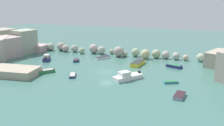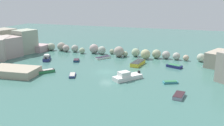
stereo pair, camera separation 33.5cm
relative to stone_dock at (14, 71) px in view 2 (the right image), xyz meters
The scene contains 16 objects.
cove_water 19.31m from the stone_dock, 25.03° to the left, with size 160.00×160.00×0.00m, color #3E6C63.
cliff_headland_left 22.07m from the stone_dock, 137.70° to the left, with size 20.59×21.60×6.65m.
rock_breakwater 27.77m from the stone_dock, 59.79° to the left, with size 45.15×4.75×2.80m.
stone_dock is the anchor object (origin of this frame).
moored_boat_0 13.14m from the stone_dock, 92.50° to the left, with size 3.31×4.40×1.41m.
moored_boat_1 12.39m from the stone_dock, 14.63° to the left, with size 2.32×3.34×0.47m.
moored_boat_2 31.94m from the stone_dock, ahead, with size 2.96×2.12×0.45m.
moored_boat_3 27.81m from the stone_dock, 35.26° to the left, with size 2.58×5.63×4.43m.
moored_boat_4 35.30m from the stone_dock, 28.03° to the left, with size 3.80×2.76×0.68m.
moored_boat_5 2.70m from the stone_dock, 122.72° to the left, with size 3.31×3.86×0.63m.
moored_boat_6 33.59m from the stone_dock, ahead, with size 1.88×3.31×0.60m.
moored_boat_7 23.60m from the stone_dock, 11.36° to the left, with size 5.38×6.02×1.74m.
moored_boat_8 6.43m from the stone_dock, 32.21° to the left, with size 3.39×3.66×0.69m.
moored_boat_9 22.98m from the stone_dock, 56.75° to the left, with size 3.39×4.11×0.58m.
moored_boat_10 16.11m from the stone_dock, 63.28° to the left, with size 2.03×2.58×0.54m.
moored_boat_11 43.76m from the stone_dock, 27.81° to the left, with size 2.73×4.27×0.52m.
Camera 2 is at (18.03, -48.95, 15.87)m, focal length 40.30 mm.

